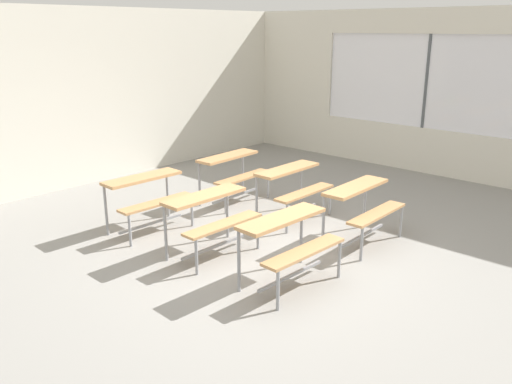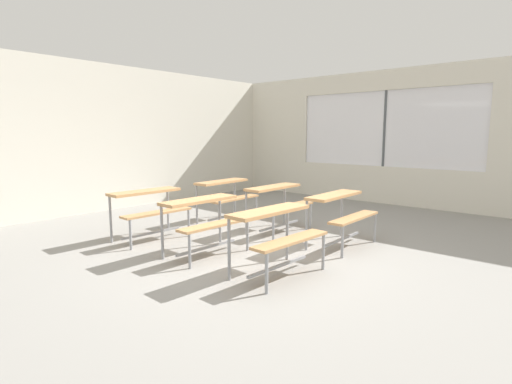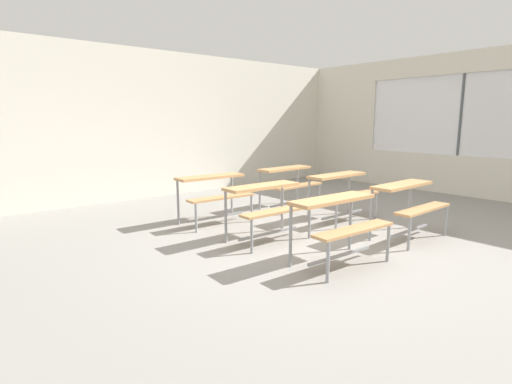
# 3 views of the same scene
# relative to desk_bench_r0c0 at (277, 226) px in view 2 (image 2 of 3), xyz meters

# --- Properties ---
(ground) EXTENTS (10.00, 9.00, 0.05)m
(ground) POSITION_rel_desk_bench_r0c0_xyz_m (0.34, 0.59, -0.59)
(ground) COLOR gray
(wall_back) EXTENTS (10.00, 0.12, 3.00)m
(wall_back) POSITION_rel_desk_bench_r0c0_xyz_m (0.34, 5.09, 0.94)
(wall_back) COLOR silver
(wall_back) RESTS_ON ground
(wall_right) EXTENTS (0.12, 9.00, 3.00)m
(wall_right) POSITION_rel_desk_bench_r0c0_xyz_m (5.34, 0.46, 0.88)
(wall_right) COLOR silver
(wall_right) RESTS_ON ground
(desk_bench_r0c0) EXTENTS (1.12, 0.64, 0.74)m
(desk_bench_r0c0) POSITION_rel_desk_bench_r0c0_xyz_m (0.00, 0.00, 0.00)
(desk_bench_r0c0) COLOR tan
(desk_bench_r0c0) RESTS_ON ground
(desk_bench_r0c1) EXTENTS (1.11, 0.61, 0.74)m
(desk_bench_r0c1) POSITION_rel_desk_bench_r0c0_xyz_m (1.52, 0.04, 0.00)
(desk_bench_r0c1) COLOR tan
(desk_bench_r0c1) RESTS_ON ground
(desk_bench_r1c0) EXTENTS (1.11, 0.61, 0.74)m
(desk_bench_r1c0) POSITION_rel_desk_bench_r0c0_xyz_m (-0.03, 1.18, 0.00)
(desk_bench_r1c0) COLOR tan
(desk_bench_r1c0) RESTS_ON ground
(desk_bench_r1c1) EXTENTS (1.10, 0.59, 0.74)m
(desk_bench_r1c1) POSITION_rel_desk_bench_r0c0_xyz_m (1.62, 1.23, 0.00)
(desk_bench_r1c1) COLOR tan
(desk_bench_r1c1) RESTS_ON ground
(desk_bench_r2c0) EXTENTS (1.12, 0.62, 0.74)m
(desk_bench_r2c0) POSITION_rel_desk_bench_r0c0_xyz_m (-0.06, 2.40, 0.00)
(desk_bench_r2c0) COLOR tan
(desk_bench_r2c0) RESTS_ON ground
(desk_bench_r2c1) EXTENTS (1.12, 0.63, 0.74)m
(desk_bench_r2c1) POSITION_rel_desk_bench_r0c0_xyz_m (1.60, 2.42, 0.00)
(desk_bench_r2c1) COLOR tan
(desk_bench_r2c1) RESTS_ON ground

